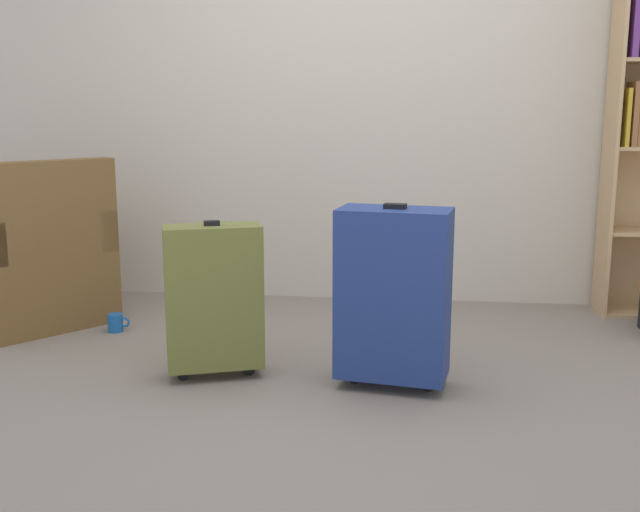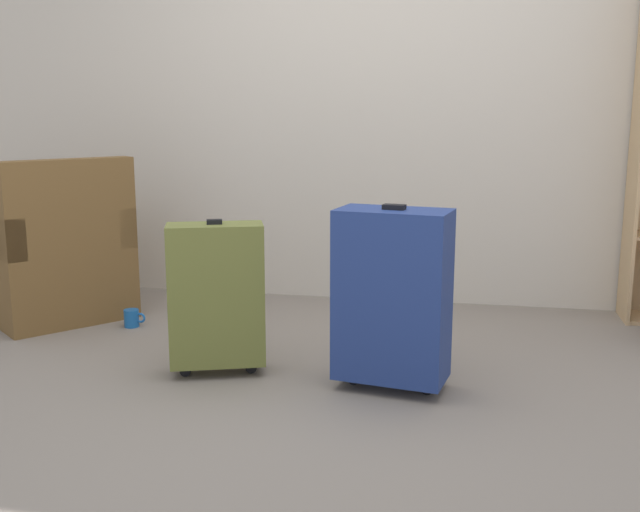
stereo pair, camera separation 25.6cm
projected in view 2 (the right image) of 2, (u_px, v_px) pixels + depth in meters
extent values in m
plane|color=slate|center=(320.00, 410.00, 2.91)|extent=(10.46, 10.46, 0.00)
cube|color=beige|center=(380.00, 84.00, 4.41)|extent=(5.98, 0.10, 2.60)
cube|color=tan|center=(636.00, 151.00, 4.01)|extent=(0.02, 0.29, 1.87)
cube|color=brown|center=(55.00, 280.00, 4.23)|extent=(0.99, 0.99, 0.40)
cube|color=#91724F|center=(52.00, 239.00, 4.19)|extent=(0.77, 0.75, 0.08)
cube|color=brown|center=(69.00, 207.00, 3.93)|extent=(0.54, 0.62, 0.50)
cube|color=brown|center=(102.00, 221.00, 4.36)|extent=(0.60, 0.52, 0.22)
cylinder|color=#1959A5|center=(132.00, 318.00, 4.02)|extent=(0.08, 0.08, 0.10)
torus|color=#1959A5|center=(140.00, 318.00, 4.01)|extent=(0.06, 0.01, 0.06)
cube|color=navy|center=(392.00, 295.00, 3.07)|extent=(0.49, 0.32, 0.71)
cube|color=black|center=(394.00, 207.00, 3.00)|extent=(0.10, 0.06, 0.02)
cylinder|color=black|center=(355.00, 378.00, 3.20)|extent=(0.06, 0.06, 0.05)
cylinder|color=black|center=(428.00, 387.00, 3.09)|extent=(0.06, 0.06, 0.05)
cube|color=brown|center=(216.00, 295.00, 3.25)|extent=(0.45, 0.31, 0.62)
cube|color=black|center=(214.00, 222.00, 3.19)|extent=(0.07, 0.06, 0.02)
cylinder|color=black|center=(186.00, 369.00, 3.30)|extent=(0.06, 0.06, 0.05)
cylinder|color=black|center=(251.00, 366.00, 3.34)|extent=(0.06, 0.06, 0.05)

